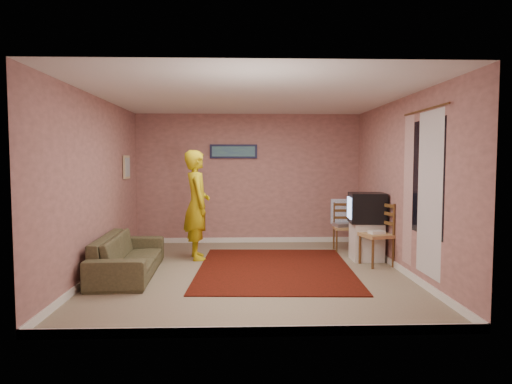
{
  "coord_description": "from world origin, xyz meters",
  "views": [
    {
      "loc": [
        -0.16,
        -6.71,
        1.68
      ],
      "look_at": [
        0.09,
        0.6,
        1.16
      ],
      "focal_mm": 32.0,
      "sensor_mm": 36.0,
      "label": 1
    }
  ],
  "objects_px": {
    "tv_cabinet": "(367,241)",
    "chair_a": "(345,222)",
    "person": "(197,205)",
    "sofa": "(128,255)",
    "chair_b": "(377,227)",
    "crt_tv": "(367,208)"
  },
  "relations": [
    {
      "from": "tv_cabinet",
      "to": "chair_a",
      "type": "height_order",
      "value": "chair_a"
    },
    {
      "from": "chair_a",
      "to": "chair_b",
      "type": "xyz_separation_m",
      "value": [
        0.24,
        -1.17,
        0.07
      ]
    },
    {
      "from": "tv_cabinet",
      "to": "chair_b",
      "type": "distance_m",
      "value": 0.49
    },
    {
      "from": "chair_b",
      "to": "person",
      "type": "height_order",
      "value": "person"
    },
    {
      "from": "crt_tv",
      "to": "tv_cabinet",
      "type": "bearing_deg",
      "value": 0.0
    },
    {
      "from": "crt_tv",
      "to": "chair_b",
      "type": "relative_size",
      "value": 1.15
    },
    {
      "from": "tv_cabinet",
      "to": "chair_a",
      "type": "relative_size",
      "value": 1.31
    },
    {
      "from": "tv_cabinet",
      "to": "chair_b",
      "type": "relative_size",
      "value": 1.15
    },
    {
      "from": "person",
      "to": "tv_cabinet",
      "type": "bearing_deg",
      "value": -108.72
    },
    {
      "from": "chair_b",
      "to": "person",
      "type": "bearing_deg",
      "value": -117.37
    },
    {
      "from": "chair_a",
      "to": "person",
      "type": "height_order",
      "value": "person"
    },
    {
      "from": "sofa",
      "to": "person",
      "type": "height_order",
      "value": "person"
    },
    {
      "from": "chair_a",
      "to": "sofa",
      "type": "distance_m",
      "value": 3.92
    },
    {
      "from": "crt_tv",
      "to": "chair_b",
      "type": "xyz_separation_m",
      "value": [
        0.06,
        -0.39,
        -0.27
      ]
    },
    {
      "from": "tv_cabinet",
      "to": "chair_a",
      "type": "bearing_deg",
      "value": 103.82
    },
    {
      "from": "tv_cabinet",
      "to": "person",
      "type": "bearing_deg",
      "value": 175.55
    },
    {
      "from": "tv_cabinet",
      "to": "chair_a",
      "type": "distance_m",
      "value": 0.84
    },
    {
      "from": "chair_b",
      "to": "tv_cabinet",
      "type": "bearing_deg",
      "value": 171.85
    },
    {
      "from": "sofa",
      "to": "chair_a",
      "type": "bearing_deg",
      "value": -67.61
    },
    {
      "from": "chair_a",
      "to": "chair_b",
      "type": "height_order",
      "value": "chair_b"
    },
    {
      "from": "crt_tv",
      "to": "sofa",
      "type": "relative_size",
      "value": 0.32
    },
    {
      "from": "tv_cabinet",
      "to": "sofa",
      "type": "distance_m",
      "value": 3.85
    }
  ]
}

